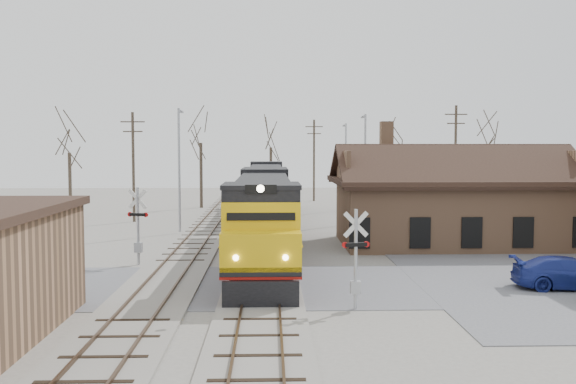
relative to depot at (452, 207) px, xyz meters
name	(u,v)px	position (x,y,z in m)	size (l,w,h in m)	color
ground	(262,286)	(-11.99, -12.00, -2.41)	(140.00, 140.00, 0.00)	gray
road	(262,286)	(-11.99, -12.00, -2.39)	(60.00, 9.00, 0.03)	#59595E
track_main	(265,238)	(-11.99, 3.00, -2.34)	(3.40, 90.00, 0.24)	gray
track_siding	(199,238)	(-16.49, 3.00, -2.34)	(3.40, 90.00, 0.24)	gray
depot	(452,207)	(0.00, 0.00, 0.00)	(15.20, 9.31, 7.90)	#A27454
locomotive_lead	(263,217)	(-11.99, -6.23, 0.08)	(3.19, 21.34, 4.74)	black
locomotive_trailing	(266,190)	(-11.99, 15.39, 0.08)	(3.19, 21.34, 4.49)	black
crossbuck_near	(356,262)	(-8.36, -16.30, -0.58)	(1.09, 0.34, 3.87)	#A5A8AD
crossbuck_far	(138,229)	(-18.60, -6.62, -0.48)	(1.15, 0.41, 4.12)	#A5A8AD
parked_car	(570,273)	(1.50, -13.04, -1.70)	(1.99, 4.89, 1.42)	navy
streetlight_a	(179,163)	(-18.16, 6.06, 2.64)	(0.25, 2.04, 9.01)	#A5A8AD
streetlight_b	(365,162)	(-3.77, 12.47, 2.60)	(0.25, 2.04, 8.94)	#A5A8AD
streetlight_c	(346,162)	(-4.17, 22.64, 2.40)	(0.25, 2.04, 8.55)	#A5A8AD
utility_pole_a	(133,165)	(-22.98, 13.15, 2.37)	(2.00, 0.24, 9.12)	#382D23
utility_pole_b	(314,159)	(-6.54, 33.44, 2.50)	(2.00, 0.24, 9.38)	#382D23
utility_pole_c	(455,159)	(4.92, 16.37, 2.78)	(2.00, 0.24, 9.93)	#382D23
tree_a	(69,142)	(-29.91, 18.60, 4.25)	(3.82, 3.82, 9.36)	#382D23
tree_b	(201,132)	(-18.69, 25.51, 5.35)	(4.45, 4.45, 10.89)	#382D23
tree_c	(271,139)	(-11.52, 33.43, 4.80)	(4.13, 4.13, 10.13)	#382D23
tree_d	(393,140)	(1.44, 27.52, 4.59)	(4.01, 4.01, 9.83)	#382D23
tree_e	(487,136)	(10.76, 25.22, 4.96)	(4.23, 4.23, 10.35)	#382D23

